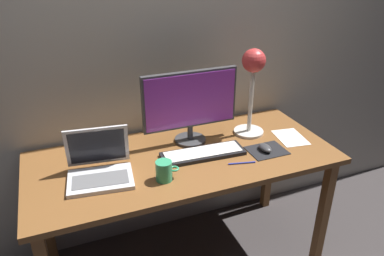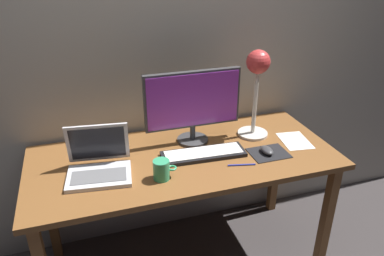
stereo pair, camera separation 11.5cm
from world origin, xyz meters
TOP-DOWN VIEW (x-y plane):
  - back_wall at (0.00, 0.40)m, footprint 4.80×0.06m
  - desk at (0.00, 0.00)m, footprint 1.60×0.70m
  - monitor at (0.09, 0.14)m, footprint 0.53×0.17m
  - keyboard_main at (0.10, -0.04)m, footprint 0.45×0.16m
  - laptop at (-0.44, -0.02)m, footprint 0.33×0.29m
  - desk_lamp at (0.45, 0.11)m, footprint 0.17×0.17m
  - mousepad at (0.43, -0.12)m, footprint 0.20×0.16m
  - mouse at (0.42, -0.11)m, footprint 0.06×0.10m
  - coffee_mug at (-0.16, -0.17)m, footprint 0.11×0.08m
  - paper_sheet_near_mouse at (0.64, -0.04)m, footprint 0.18×0.23m
  - pen at (0.25, -0.18)m, footprint 0.14×0.04m

SIDE VIEW (x-z plane):
  - desk at x=0.00m, z-range 0.29..1.03m
  - paper_sheet_near_mouse at x=0.64m, z-range 0.74..0.74m
  - mousepad at x=0.43m, z-range 0.74..0.74m
  - pen at x=0.25m, z-range 0.74..0.75m
  - keyboard_main at x=0.10m, z-range 0.74..0.76m
  - mouse at x=0.42m, z-range 0.74..0.78m
  - coffee_mug at x=-0.16m, z-range 0.74..0.84m
  - laptop at x=-0.44m, z-range 0.69..0.92m
  - monitor at x=0.09m, z-range 0.77..1.18m
  - desk_lamp at x=0.45m, z-range 0.84..1.34m
  - back_wall at x=0.00m, z-range 0.00..2.60m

